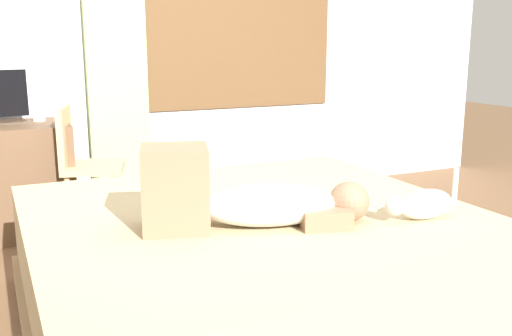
{
  "coord_description": "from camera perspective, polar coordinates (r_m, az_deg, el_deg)",
  "views": [
    {
      "loc": [
        -1.17,
        -2.2,
        1.28
      ],
      "look_at": [
        -0.02,
        0.26,
        0.68
      ],
      "focal_mm": 41.02,
      "sensor_mm": 36.0,
      "label": 1
    }
  ],
  "objects": [
    {
      "name": "back_wall_with_window",
      "position": [
        4.64,
        -10.34,
        14.31
      ],
      "size": [
        6.4,
        0.14,
        2.9
      ],
      "color": "silver",
      "rests_on": "ground"
    },
    {
      "name": "cat",
      "position": [
        2.58,
        15.89,
        -3.41
      ],
      "size": [
        0.36,
        0.12,
        0.21
      ],
      "color": "silver",
      "rests_on": "bed"
    },
    {
      "name": "desk",
      "position": [
        4.19,
        -23.71,
        -1.18
      ],
      "size": [
        0.9,
        0.56,
        0.74
      ],
      "color": "brown",
      "rests_on": "ground"
    },
    {
      "name": "bed",
      "position": [
        2.7,
        -0.14,
        -9.76
      ],
      "size": [
        1.98,
        1.96,
        0.53
      ],
      "color": "#997A56",
      "rests_on": "ground"
    },
    {
      "name": "ground_plane",
      "position": [
        2.8,
        2.79,
        -14.78
      ],
      "size": [
        16.0,
        16.0,
        0.0
      ],
      "primitive_type": "plane",
      "color": "brown"
    },
    {
      "name": "chair_by_desk",
      "position": [
        3.98,
        -16.6,
        0.73
      ],
      "size": [
        0.47,
        0.47,
        0.86
      ],
      "color": "tan",
      "rests_on": "ground"
    },
    {
      "name": "curtain_left",
      "position": [
        4.46,
        -13.55,
        12.15
      ],
      "size": [
        0.44,
        0.06,
        2.57
      ],
      "primitive_type": "cube",
      "color": "#ADCC75",
      "rests_on": "ground"
    },
    {
      "name": "cup",
      "position": [
        4.21,
        -20.42,
        4.82
      ],
      "size": [
        0.08,
        0.08,
        0.08
      ],
      "primitive_type": "cylinder",
      "color": "white",
      "rests_on": "desk"
    },
    {
      "name": "person_lying",
      "position": [
        2.38,
        -1.02,
        -3.05
      ],
      "size": [
        0.93,
        0.48,
        0.34
      ],
      "color": "silver",
      "rests_on": "bed"
    }
  ]
}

